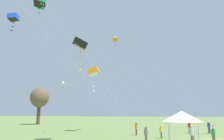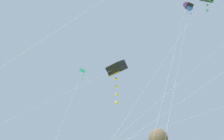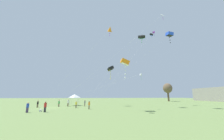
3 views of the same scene
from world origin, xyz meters
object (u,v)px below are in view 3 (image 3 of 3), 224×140
(person_yellow_shirt, at_px, (76,104))
(kite_black_box_5, at_px, (142,37))
(person_green_shirt, at_px, (59,103))
(person_red_shirt, at_px, (45,106))
(festival_tent, at_px, (75,96))
(kite_orange_diamond_6, at_px, (110,29))
(cooler_box, at_px, (40,110))
(kite_orange_box_4, at_px, (125,62))
(person_grey_shirt, at_px, (85,103))
(kite_blue_box_7, at_px, (169,34))
(person_black_shirt, at_px, (38,104))
(kite_black_box_8, at_px, (111,69))
(kite_white_diamond_2, at_px, (141,74))
(kite_white_delta_1, at_px, (158,19))
(person_white_shirt, at_px, (68,103))
(kite_cyan_delta_9, at_px, (111,68))
(kite_purple_diamond_3, at_px, (154,32))
(person_orange_shirt, at_px, (89,105))
(person_blue_shirt, at_px, (28,107))
(kite_black_box_0, at_px, (151,35))

(person_yellow_shirt, bearing_deg, kite_black_box_5, -89.57)
(person_green_shirt, distance_m, person_red_shirt, 10.44)
(festival_tent, xyz_separation_m, kite_orange_diamond_6, (15.17, 8.55, 12.74))
(cooler_box, relative_size, kite_orange_box_4, 0.04)
(person_grey_shirt, relative_size, kite_blue_box_7, 0.07)
(person_black_shirt, relative_size, kite_black_box_8, 0.10)
(kite_white_diamond_2, relative_size, kite_orange_diamond_6, 1.43)
(kite_orange_diamond_6, bearing_deg, person_black_shirt, -122.09)
(person_green_shirt, xyz_separation_m, kite_orange_diamond_6, (11.76, 11.72, 14.49))
(festival_tent, xyz_separation_m, kite_white_delta_1, (21.35, 15.13, 11.32))
(person_grey_shirt, distance_m, person_white_shirt, 4.28)
(person_yellow_shirt, relative_size, kite_white_diamond_2, 0.06)
(kite_orange_box_4, distance_m, kite_cyan_delta_9, 18.47)
(kite_orange_box_4, height_order, kite_black_box_8, kite_black_box_8)
(person_grey_shirt, bearing_deg, person_green_shirt, -176.01)
(cooler_box, bearing_deg, kite_white_diamond_2, 95.06)
(cooler_box, bearing_deg, kite_black_box_5, 105.56)
(kite_blue_box_7, bearing_deg, cooler_box, -83.71)
(person_grey_shirt, height_order, person_red_shirt, person_red_shirt)
(kite_orange_box_4, bearing_deg, cooler_box, -92.68)
(kite_white_delta_1, height_order, kite_orange_diamond_6, kite_orange_diamond_6)
(person_green_shirt, relative_size, kite_orange_box_4, 0.15)
(person_yellow_shirt, bearing_deg, kite_orange_diamond_6, -140.13)
(person_green_shirt, height_order, kite_purple_diamond_3, kite_purple_diamond_3)
(kite_purple_diamond_3, bearing_deg, person_orange_shirt, -63.87)
(cooler_box, relative_size, person_yellow_shirt, 0.33)
(kite_white_delta_1, bearing_deg, person_blue_shirt, -109.62)
(person_yellow_shirt, xyz_separation_m, kite_blue_box_7, (2.75, 22.70, 17.23))
(person_black_shirt, relative_size, person_grey_shirt, 1.17)
(kite_white_delta_1, bearing_deg, person_red_shirt, -113.22)
(kite_white_diamond_2, bearing_deg, kite_white_delta_1, -3.48)
(person_green_shirt, relative_size, kite_white_diamond_2, 0.08)
(kite_black_box_0, distance_m, kite_blue_box_7, 9.47)
(person_grey_shirt, height_order, kite_orange_diamond_6, kite_orange_diamond_6)
(cooler_box, distance_m, person_orange_shirt, 8.85)
(person_black_shirt, bearing_deg, kite_orange_box_4, -139.35)
(cooler_box, relative_size, kite_blue_box_7, 0.02)
(person_white_shirt, xyz_separation_m, kite_white_delta_1, (18.72, 16.24, 13.00))
(person_green_shirt, distance_m, kite_cyan_delta_9, 19.70)
(kite_cyan_delta_9, bearing_deg, person_orange_shirt, -22.71)
(person_yellow_shirt, height_order, person_white_shirt, person_white_shirt)
(person_grey_shirt, xyz_separation_m, kite_white_delta_1, (18.79, 11.97, 13.10))
(person_orange_shirt, relative_size, person_blue_shirt, 0.97)
(person_grey_shirt, relative_size, kite_black_box_5, 0.08)
(person_yellow_shirt, distance_m, person_grey_shirt, 4.66)
(kite_black_box_5, distance_m, kite_cyan_delta_9, 14.99)
(person_white_shirt, distance_m, kite_orange_diamond_6, 21.40)
(person_red_shirt, bearing_deg, person_yellow_shirt, -24.85)
(person_black_shirt, distance_m, kite_black_box_8, 20.10)
(kite_black_box_8, height_order, kite_cyan_delta_9, kite_cyan_delta_9)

